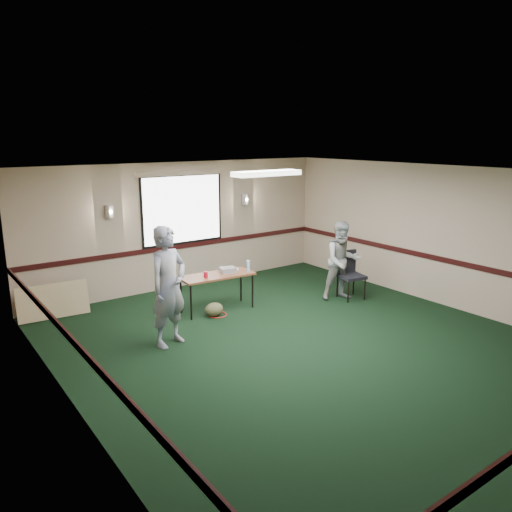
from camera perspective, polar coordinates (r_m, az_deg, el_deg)
ground at (r=8.07m, az=5.51°, el=-10.09°), size 8.00×8.00×0.00m
room_shell at (r=9.24m, az=-3.01°, el=3.27°), size 8.00×8.02×8.00m
folding_table at (r=9.39m, az=-4.48°, el=-2.43°), size 1.44×0.67×0.70m
projector at (r=9.49m, az=-3.24°, el=-1.61°), size 0.33×0.30×0.10m
game_console at (r=9.62m, az=-2.71°, el=-1.54°), size 0.21×0.18×0.05m
red_cup at (r=9.17m, az=-5.76°, el=-2.14°), size 0.08×0.08×0.12m
water_bottle at (r=9.54m, az=-0.89°, el=-1.13°), size 0.07×0.07×0.22m
duffel_bag at (r=9.23m, az=-4.82°, el=-6.12°), size 0.40×0.32×0.25m
cable_coil at (r=9.31m, az=-4.44°, el=-6.71°), size 0.45×0.45×0.02m
folded_table at (r=9.78m, az=-22.17°, el=-4.79°), size 1.25×0.28×0.63m
conference_chair at (r=10.31m, az=10.58°, el=-1.66°), size 0.56×0.58×0.96m
person_left at (r=7.87m, az=-9.97°, el=-3.46°), size 0.81×0.66×1.91m
person_right at (r=10.11m, az=9.84°, el=-0.55°), size 0.93×0.83×1.59m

